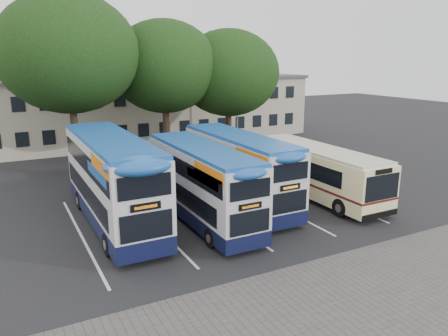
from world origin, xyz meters
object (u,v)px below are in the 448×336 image
lamp_post (238,91)px  bus_dd_right (239,167)px  bus_dd_left (112,177)px  tree_mid (164,67)px  bus_single (316,169)px  bus_dd_mid (202,181)px  tree_left (68,53)px  tree_right (229,73)px

lamp_post → bus_dd_right: size_ratio=0.95×
lamp_post → bus_dd_left: bearing=-136.7°
tree_mid → bus_single: 14.50m
bus_dd_right → bus_single: bus_dd_right is taller
bus_dd_left → tree_mid: bearing=58.3°
bus_dd_right → lamp_post: bearing=60.8°
bus_dd_mid → bus_single: bus_dd_mid is taller
bus_dd_mid → bus_dd_left: bearing=157.1°
tree_mid → bus_dd_right: bearing=-90.6°
bus_dd_left → bus_dd_right: bus_dd_left is taller
tree_left → tree_mid: (7.02, 0.97, -0.95)m
tree_left → lamp_post: bearing=13.7°
lamp_post → tree_right: tree_right is taller
lamp_post → bus_dd_mid: bearing=-124.7°
tree_mid → bus_dd_right: 12.81m
tree_left → tree_right: size_ratio=1.19×
tree_mid → bus_dd_mid: tree_mid is taller
tree_mid → bus_dd_mid: (-3.01, -13.10, -5.24)m
lamp_post → bus_dd_right: 16.74m
tree_mid → bus_single: bearing=-69.2°
bus_dd_right → bus_dd_left: bearing=177.3°
lamp_post → bus_dd_right: (-8.04, -14.40, -2.89)m
tree_right → bus_dd_right: 13.43m
bus_dd_left → bus_dd_right: size_ratio=1.11×
tree_right → bus_dd_left: (-12.39, -11.04, -4.40)m
bus_dd_left → bus_dd_mid: (4.03, -1.70, -0.29)m
bus_dd_left → bus_dd_right: 6.94m
lamp_post → tree_mid: bearing=-161.3°
bus_dd_mid → bus_dd_right: size_ratio=0.97×
lamp_post → tree_mid: 8.67m
bus_single → tree_right: bearing=87.1°
tree_left → bus_dd_left: 11.97m
lamp_post → bus_dd_mid: (-10.93, -15.78, -2.95)m
tree_left → bus_single: size_ratio=1.23×
tree_right → bus_single: bearing=-92.9°
lamp_post → tree_right: 4.34m
tree_left → tree_right: bearing=2.9°
bus_dd_right → tree_mid: bearing=89.4°
tree_left → bus_dd_right: tree_left is taller
tree_mid → bus_dd_left: (-7.04, -11.39, -4.95)m
tree_left → bus_dd_left: bearing=-90.1°
tree_right → bus_dd_right: size_ratio=1.08×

